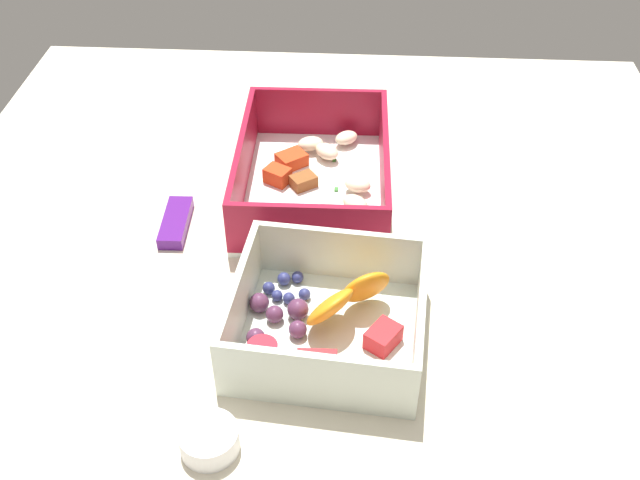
{
  "coord_description": "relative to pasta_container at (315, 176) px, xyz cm",
  "views": [
    {
      "loc": [
        -53.63,
        -3.27,
        48.59
      ],
      "look_at": [
        -1.68,
        -0.17,
        4.0
      ],
      "focal_mm": 41.55,
      "sensor_mm": 36.0,
      "label": 1
    }
  ],
  "objects": [
    {
      "name": "table_surface",
      "position": [
        -8.45,
        -0.96,
        -2.93
      ],
      "size": [
        80.0,
        80.0,
        2.0
      ],
      "primitive_type": "cube",
      "color": "beige",
      "rests_on": "ground"
    },
    {
      "name": "pasta_container",
      "position": [
        0.0,
        0.0,
        0.0
      ],
      "size": [
        21.66,
        15.41,
        6.23
      ],
      "rotation": [
        0.0,
        0.0,
        0.01
      ],
      "color": "white",
      "rests_on": "table_surface"
    },
    {
      "name": "fruit_bowl",
      "position": [
        -20.18,
        -2.25,
        0.08
      ],
      "size": [
        16.07,
        16.71,
        5.78
      ],
      "rotation": [
        0.0,
        0.0,
        -0.09
      ],
      "color": "silver",
      "rests_on": "table_surface"
    },
    {
      "name": "candy_bar",
      "position": [
        -6.7,
        13.29,
        -1.33
      ],
      "size": [
        7.07,
        2.63,
        1.2
      ],
      "primitive_type": "cube",
      "rotation": [
        0.0,
        0.0,
        0.03
      ],
      "color": "#51197A",
      "rests_on": "table_surface"
    },
    {
      "name": "paper_cup_liner",
      "position": [
        -31.52,
        5.61,
        -0.96
      ],
      "size": [
        4.35,
        4.35,
        1.94
      ],
      "primitive_type": "cylinder",
      "color": "white",
      "rests_on": "table_surface"
    }
  ]
}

